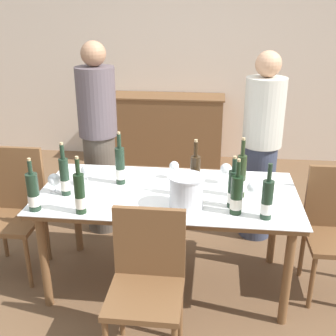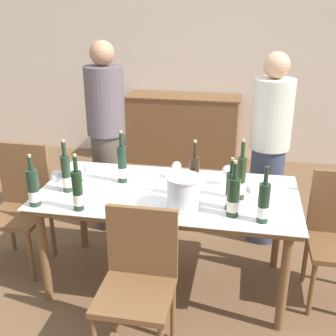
% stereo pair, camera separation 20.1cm
% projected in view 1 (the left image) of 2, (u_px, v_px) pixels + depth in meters
% --- Properties ---
extents(ground_plane, '(12.00, 12.00, 0.00)m').
position_uv_depth(ground_plane, '(168.00, 281.00, 3.22)').
color(ground_plane, brown).
extents(back_wall, '(8.00, 0.10, 2.80)m').
position_uv_depth(back_wall, '(193.00, 50.00, 5.33)').
color(back_wall, beige).
rests_on(back_wall, ground_plane).
extents(sideboard_cabinet, '(1.43, 0.46, 0.88)m').
position_uv_depth(sideboard_cabinet, '(168.00, 129.00, 5.45)').
color(sideboard_cabinet, brown).
rests_on(sideboard_cabinet, ground_plane).
extents(dining_table, '(1.79, 0.90, 0.75)m').
position_uv_depth(dining_table, '(168.00, 201.00, 2.96)').
color(dining_table, brown).
rests_on(dining_table, ground_plane).
extents(ice_bucket, '(0.23, 0.23, 0.22)m').
position_uv_depth(ice_bucket, '(186.00, 191.00, 2.68)').
color(ice_bucket, silver).
rests_on(ice_bucket, dining_table).
extents(wine_bottle_0, '(0.08, 0.08, 0.35)m').
position_uv_depth(wine_bottle_0, '(33.00, 193.00, 2.64)').
color(wine_bottle_0, '#1E3323').
rests_on(wine_bottle_0, dining_table).
extents(wine_bottle_1, '(0.07, 0.07, 0.35)m').
position_uv_depth(wine_bottle_1, '(233.00, 190.00, 2.68)').
color(wine_bottle_1, '#1E3323').
rests_on(wine_bottle_1, dining_table).
extents(wine_bottle_2, '(0.07, 0.07, 0.39)m').
position_uv_depth(wine_bottle_2, '(120.00, 166.00, 3.03)').
color(wine_bottle_2, '#1E3323').
rests_on(wine_bottle_2, dining_table).
extents(wine_bottle_3, '(0.06, 0.06, 0.42)m').
position_uv_depth(wine_bottle_3, '(241.00, 177.00, 2.82)').
color(wine_bottle_3, '#28381E').
rests_on(wine_bottle_3, dining_table).
extents(wine_bottle_4, '(0.07, 0.07, 0.38)m').
position_uv_depth(wine_bottle_4, '(80.00, 194.00, 2.61)').
color(wine_bottle_4, black).
rests_on(wine_bottle_4, dining_table).
extents(wine_bottle_5, '(0.07, 0.07, 0.41)m').
position_uv_depth(wine_bottle_5, '(195.00, 178.00, 2.82)').
color(wine_bottle_5, '#332314').
rests_on(wine_bottle_5, dining_table).
extents(wine_bottle_6, '(0.06, 0.06, 0.38)m').
position_uv_depth(wine_bottle_6, '(65.00, 177.00, 2.85)').
color(wine_bottle_6, '#1E3323').
rests_on(wine_bottle_6, dining_table).
extents(wine_bottle_7, '(0.07, 0.07, 0.36)m').
position_uv_depth(wine_bottle_7, '(267.00, 200.00, 2.54)').
color(wine_bottle_7, '#1E3323').
rests_on(wine_bottle_7, dining_table).
extents(wine_bottle_8, '(0.08, 0.08, 0.36)m').
position_uv_depth(wine_bottle_8, '(237.00, 196.00, 2.60)').
color(wine_bottle_8, black).
rests_on(wine_bottle_8, dining_table).
extents(wine_glass_0, '(0.07, 0.07, 0.14)m').
position_uv_depth(wine_glass_0, '(174.00, 167.00, 3.12)').
color(wine_glass_0, white).
rests_on(wine_glass_0, dining_table).
extents(wine_glass_1, '(0.09, 0.09, 0.15)m').
position_uv_depth(wine_glass_1, '(226.00, 170.00, 3.04)').
color(wine_glass_1, white).
rests_on(wine_glass_1, dining_table).
extents(wine_glass_2, '(0.08, 0.08, 0.16)m').
position_uv_depth(wine_glass_2, '(87.00, 171.00, 3.00)').
color(wine_glass_2, white).
rests_on(wine_glass_2, dining_table).
extents(wine_glass_3, '(0.09, 0.09, 0.14)m').
position_uv_depth(wine_glass_3, '(54.00, 180.00, 2.90)').
color(wine_glass_3, white).
rests_on(wine_glass_3, dining_table).
extents(wine_glass_4, '(0.07, 0.07, 0.14)m').
position_uv_depth(wine_glass_4, '(252.00, 189.00, 2.75)').
color(wine_glass_4, white).
rests_on(wine_glass_4, dining_table).
extents(chair_near_front, '(0.42, 0.42, 0.91)m').
position_uv_depth(chair_near_front, '(147.00, 277.00, 2.40)').
color(chair_near_front, brown).
rests_on(chair_near_front, ground_plane).
extents(chair_right_end, '(0.42, 0.42, 0.92)m').
position_uv_depth(chair_right_end, '(336.00, 224.00, 2.98)').
color(chair_right_end, brown).
rests_on(chair_right_end, ground_plane).
extents(chair_left_end, '(0.42, 0.42, 0.97)m').
position_uv_depth(chair_left_end, '(15.00, 204.00, 3.22)').
color(chair_left_end, brown).
rests_on(chair_left_end, ground_plane).
extents(person_host, '(0.33, 0.33, 1.70)m').
position_uv_depth(person_host, '(99.00, 141.00, 3.67)').
color(person_host, '#51473D').
rests_on(person_host, ground_plane).
extents(person_guest_left, '(0.33, 0.33, 1.63)m').
position_uv_depth(person_guest_left, '(261.00, 149.00, 3.56)').
color(person_guest_left, '#383F56').
rests_on(person_guest_left, ground_plane).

